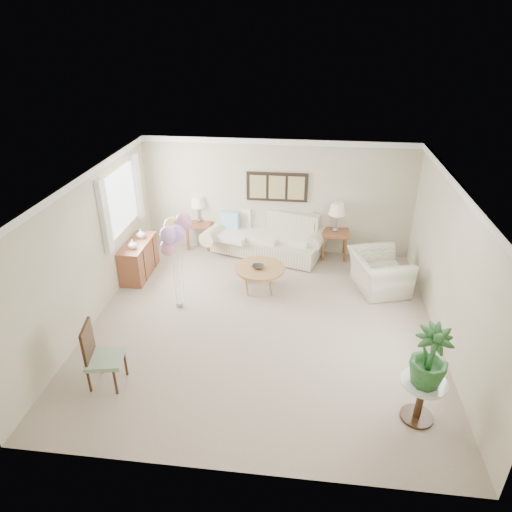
% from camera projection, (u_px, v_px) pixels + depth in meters
% --- Properties ---
extents(ground_plane, '(6.00, 6.00, 0.00)m').
position_uv_depth(ground_plane, '(262.00, 324.00, 8.09)').
color(ground_plane, '#B39F8D').
extents(room_shell, '(6.04, 6.04, 2.60)m').
position_uv_depth(room_shell, '(257.00, 239.00, 7.44)').
color(room_shell, beige).
rests_on(room_shell, ground).
extents(wall_art_triptych, '(1.35, 0.06, 0.65)m').
position_uv_depth(wall_art_triptych, '(277.00, 187.00, 9.99)').
color(wall_art_triptych, black).
rests_on(wall_art_triptych, ground).
extents(sofa, '(2.94, 1.66, 0.99)m').
position_uv_depth(sofa, '(267.00, 237.00, 10.42)').
color(sofa, beige).
rests_on(sofa, ground).
extents(end_table_left, '(0.60, 0.55, 0.66)m').
position_uv_depth(end_table_left, '(199.00, 225.00, 10.64)').
color(end_table_left, brown).
rests_on(end_table_left, ground).
extents(end_table_right, '(0.59, 0.54, 0.65)m').
position_uv_depth(end_table_right, '(335.00, 235.00, 10.18)').
color(end_table_right, brown).
rests_on(end_table_right, ground).
extents(lamp_left, '(0.34, 0.34, 0.59)m').
position_uv_depth(lamp_left, '(198.00, 203.00, 10.38)').
color(lamp_left, gray).
rests_on(lamp_left, end_table_left).
extents(lamp_right, '(0.37, 0.37, 0.65)m').
position_uv_depth(lamp_right, '(337.00, 210.00, 9.91)').
color(lamp_right, gray).
rests_on(lamp_right, end_table_right).
extents(coffee_table, '(0.99, 0.99, 0.50)m').
position_uv_depth(coffee_table, '(260.00, 269.00, 8.95)').
color(coffee_table, olive).
rests_on(coffee_table, ground).
extents(decor_bowl, '(0.23, 0.23, 0.06)m').
position_uv_depth(decor_bowl, '(258.00, 267.00, 8.89)').
color(decor_bowl, '#292420').
rests_on(decor_bowl, coffee_table).
extents(armchair, '(1.28, 1.38, 0.75)m').
position_uv_depth(armchair, '(379.00, 272.00, 9.01)').
color(armchair, beige).
rests_on(armchair, ground).
extents(side_table, '(0.60, 0.60, 0.65)m').
position_uv_depth(side_table, '(422.00, 391.00, 5.97)').
color(side_table, silver).
rests_on(side_table, ground).
extents(potted_plant, '(0.55, 0.55, 0.86)m').
position_uv_depth(potted_plant, '(430.00, 357.00, 5.66)').
color(potted_plant, '#1A4C1D').
rests_on(potted_plant, side_table).
extents(accent_chair, '(0.58, 0.58, 1.01)m').
position_uv_depth(accent_chair, '(99.00, 354.00, 6.55)').
color(accent_chair, gray).
rests_on(accent_chair, ground).
extents(credenza, '(0.46, 1.20, 0.74)m').
position_uv_depth(credenza, '(139.00, 259.00, 9.54)').
color(credenza, brown).
rests_on(credenza, ground).
extents(vase_white, '(0.22, 0.22, 0.19)m').
position_uv_depth(vase_white, '(133.00, 244.00, 9.08)').
color(vase_white, silver).
rests_on(vase_white, credenza).
extents(vase_sage, '(0.22, 0.22, 0.20)m').
position_uv_depth(vase_sage, '(141.00, 234.00, 9.52)').
color(vase_sage, '#B4B4B4').
rests_on(vase_sage, credenza).
extents(balloon_cluster, '(0.53, 0.59, 1.86)m').
position_uv_depth(balloon_cluster, '(174.00, 233.00, 7.90)').
color(balloon_cluster, gray).
rests_on(balloon_cluster, ground).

